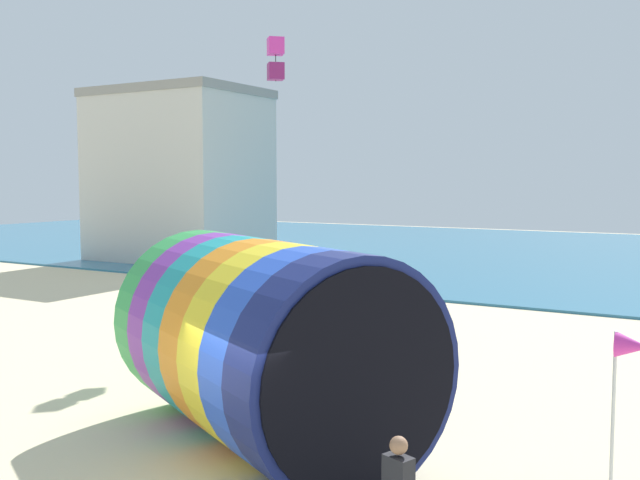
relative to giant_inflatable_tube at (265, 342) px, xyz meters
The scene contains 5 objects.
sea 35.88m from the giant_inflatable_tube, 88.52° to the left, with size 120.00×40.00×0.10m, color teal.
giant_inflatable_tube is the anchor object (origin of this frame).
kite_magenta_box 12.62m from the giant_inflatable_tube, 122.45° to the left, with size 0.70×0.70×1.42m.
promenade_building 30.59m from the giant_inflatable_tube, 134.04° to the left, with size 9.45×6.99×10.05m.
beach_flag 6.13m from the giant_inflatable_tube, ahead, with size 0.47×0.36×2.71m.
Camera 1 is at (6.29, -8.37, 4.79)m, focal length 40.00 mm.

